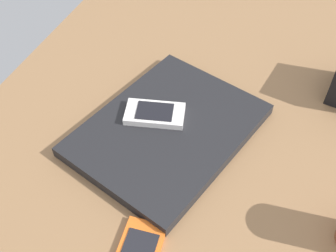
% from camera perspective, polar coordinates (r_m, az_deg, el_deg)
% --- Properties ---
extents(desk_surface, '(1.20, 0.80, 0.03)m').
position_cam_1_polar(desk_surface, '(0.72, 2.52, -3.93)').
color(desk_surface, olive).
rests_on(desk_surface, ground).
extents(laptop_closed, '(0.37, 0.32, 0.02)m').
position_cam_1_polar(laptop_closed, '(0.72, -0.00, -0.52)').
color(laptop_closed, black).
rests_on(laptop_closed, desk_surface).
extents(cell_phone_on_laptop, '(0.08, 0.11, 0.01)m').
position_cam_1_polar(cell_phone_on_laptop, '(0.73, -1.84, 1.72)').
color(cell_phone_on_laptop, silver).
rests_on(cell_phone_on_laptop, laptop_closed).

